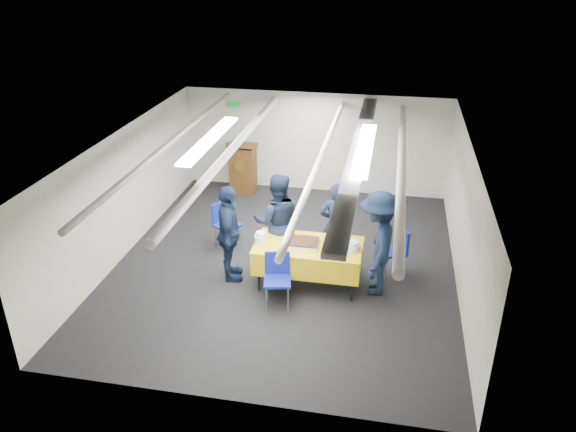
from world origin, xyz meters
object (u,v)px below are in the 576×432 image
(sailor_c, at_px, (229,234))
(sailor_b, at_px, (277,222))
(chair_right, at_px, (397,247))
(chair_near, at_px, (277,274))
(sailor_d, at_px, (378,244))
(serving_table, at_px, (308,256))
(sailor_a, at_px, (335,225))
(podium, at_px, (243,167))
(sheet_cake, at_px, (303,243))
(chair_left, at_px, (224,220))

(sailor_c, bearing_deg, sailor_b, -67.39)
(chair_right, bearing_deg, chair_near, -145.88)
(chair_right, xyz_separation_m, sailor_b, (-2.08, -0.14, 0.35))
(sailor_c, xyz_separation_m, sailor_d, (2.47, 0.07, 0.03))
(serving_table, distance_m, sailor_d, 1.17)
(sailor_a, relative_size, sailor_d, 0.89)
(chair_near, relative_size, sailor_d, 0.49)
(podium, relative_size, sailor_d, 0.70)
(sailor_a, height_order, sailor_d, sailor_d)
(chair_near, bearing_deg, sheet_cake, 61.44)
(sheet_cake, relative_size, sailor_b, 0.30)
(chair_right, relative_size, sailor_d, 0.49)
(sailor_b, height_order, sailor_c, sailor_b)
(sailor_b, xyz_separation_m, sailor_c, (-0.72, -0.55, -0.02))
(chair_left, bearing_deg, chair_near, -50.67)
(chair_left, bearing_deg, podium, 97.05)
(serving_table, distance_m, podium, 4.24)
(serving_table, bearing_deg, sailor_a, 64.37)
(podium, distance_m, chair_left, 2.61)
(serving_table, xyz_separation_m, sheet_cake, (-0.09, -0.03, 0.26))
(sheet_cake, xyz_separation_m, sailor_b, (-0.54, 0.55, 0.07))
(serving_table, relative_size, podium, 1.42)
(sailor_c, bearing_deg, sheet_cake, -104.81)
(sailor_a, xyz_separation_m, sailor_b, (-0.99, -0.23, 0.09))
(chair_left, xyz_separation_m, sailor_a, (2.15, -0.35, 0.26))
(serving_table, height_order, sailor_a, sailor_a)
(sheet_cake, bearing_deg, sailor_a, 60.06)
(serving_table, distance_m, sailor_c, 1.38)
(serving_table, bearing_deg, chair_right, 24.22)
(podium, xyz_separation_m, sailor_d, (3.23, -3.65, 0.28))
(chair_right, bearing_deg, podium, 139.58)
(sailor_a, bearing_deg, serving_table, 56.31)
(sailor_a, relative_size, sailor_b, 0.90)
(serving_table, relative_size, sailor_c, 1.03)
(chair_left, bearing_deg, sailor_d, -20.09)
(chair_left, bearing_deg, chair_right, -7.77)
(serving_table, relative_size, sheet_cake, 3.37)
(podium, distance_m, sailor_b, 3.51)
(sheet_cake, bearing_deg, chair_right, 23.97)
(chair_right, xyz_separation_m, sailor_d, (-0.33, -0.62, 0.36))
(podium, bearing_deg, chair_right, -40.42)
(chair_near, relative_size, sailor_a, 0.55)
(chair_left, bearing_deg, sailor_b, -26.58)
(podium, bearing_deg, chair_near, -68.25)
(podium, height_order, chair_right, podium)
(sheet_cake, distance_m, chair_left, 2.06)
(sailor_d, bearing_deg, sailor_c, -87.24)
(sheet_cake, xyz_separation_m, sailor_c, (-1.25, -0.01, 0.05))
(serving_table, relative_size, chair_left, 2.04)
(sheet_cake, height_order, sailor_d, sailor_d)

